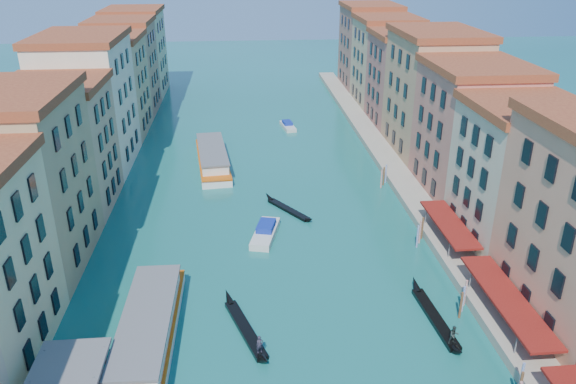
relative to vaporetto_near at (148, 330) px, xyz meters
name	(u,v)px	position (x,y,z in m)	size (l,w,h in m)	color
left_bank_palazzos	(79,118)	(-14.94, 40.72, 8.34)	(12.80, 128.40, 21.00)	beige
right_bank_palazzos	(445,108)	(41.06, 41.04, 8.38)	(12.80, 128.40, 21.00)	#973532
quay	(390,165)	(33.06, 41.04, -0.87)	(4.00, 140.00, 1.00)	#9B957D
restaurant_awnings	(510,302)	(33.25, -0.96, 1.62)	(3.20, 44.55, 3.12)	maroon
mooring_poles_right	(453,284)	(30.16, 4.84, -0.07)	(1.44, 54.24, 3.20)	brown
vaporetto_near	(148,330)	(0.00, 0.00, 0.00)	(4.89, 20.45, 3.03)	white
vaporetto_far	(212,157)	(4.22, 44.88, -0.02)	(6.64, 20.41, 2.98)	white
gondola_fore	(245,328)	(8.77, 0.77, -0.96)	(4.69, 11.69, 2.40)	black
gondola_right	(436,318)	(27.08, 0.61, -0.89)	(1.83, 12.55, 2.50)	black
gondola_far	(287,208)	(14.97, 26.51, -1.06)	(6.55, 9.36, 1.51)	black
motorboat_mid	(265,232)	(11.62, 19.40, -0.75)	(4.22, 8.03, 1.59)	silver
motorboat_far	(288,126)	(18.33, 64.07, -0.86)	(2.93, 6.52, 1.30)	silver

